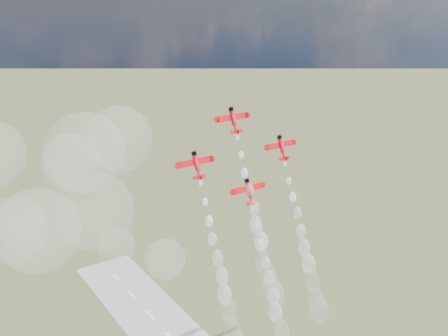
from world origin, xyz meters
TOP-DOWN VIEW (x-y plane):
  - plane_lead at (-2.58, 18.23)m, footprint 11.02×5.17m
  - plane_left at (-17.81, 14.07)m, footprint 11.02×5.17m
  - plane_right at (12.66, 14.07)m, footprint 11.02×5.17m
  - plane_slot at (-2.58, 9.91)m, footprint 11.02×5.17m
  - smoke_trail_lead at (-2.43, 1.63)m, footprint 5.59×21.63m
  - smoke_trail_left at (-17.65, -2.45)m, footprint 5.81×21.42m
  - smoke_trail_right at (12.82, -2.62)m, footprint 5.67×21.18m
  - smoke_trail_slot at (-2.25, -6.60)m, footprint 5.28×21.69m
  - drifted_smoke_cloud at (-51.61, 24.07)m, footprint 61.74×40.69m

SIDE VIEW (x-z plane):
  - smoke_trail_slot at x=-2.25m, z-range 27.22..73.70m
  - smoke_trail_left at x=-17.65m, z-range 37.14..83.26m
  - smoke_trail_right at x=12.82m, z-range 37.43..83.07m
  - smoke_trail_lead at x=-2.43m, z-range 46.90..92.97m
  - plane_slot at x=-2.58m, z-range 85.82..93.28m
  - drifted_smoke_cloud at x=-51.61m, z-range 68.62..120.75m
  - plane_left at x=-17.81m, z-range 95.64..103.10m
  - plane_right at x=12.66m, z-range 95.64..103.10m
  - plane_lead at x=-2.58m, z-range 105.46..112.92m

